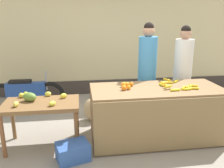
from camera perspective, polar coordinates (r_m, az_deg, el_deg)
The scene contains 12 objects.
ground_plane at distance 3.99m, azimuth 3.35°, elevation -13.33°, with size 24.00×24.00×0.00m, color gray.
market_wall_back at distance 6.06m, azimuth -1.34°, elevation 14.21°, with size 8.93×0.23×3.59m.
fruit_stall_counter at distance 3.91m, azimuth 10.76°, elevation -7.13°, with size 2.11×0.92×0.87m.
side_table_wooden at distance 3.70m, azimuth -16.97°, elevation -5.74°, with size 1.14×0.64×0.72m.
banana_bunch_pile at distance 3.90m, azimuth 15.41°, elevation -0.27°, with size 0.60×0.59×0.07m.
orange_pile at distance 3.69m, azimuth 3.58°, elevation -0.40°, with size 0.24×0.28×0.08m.
mango_papaya_pile at distance 3.78m, azimuth -18.82°, elevation -3.08°, with size 0.80×0.59×0.14m.
vendor_woman_blue_shirt at distance 4.40m, azimuth 8.59°, elevation 2.64°, with size 0.34×0.34×1.88m.
vendor_woman_white_shirt at distance 4.67m, azimuth 16.90°, elevation 2.51°, with size 0.34×0.34×1.82m.
parked_motorcycle at distance 5.23m, azimuth -20.33°, elevation -2.28°, with size 1.60×0.18×0.88m.
produce_crate at distance 3.45m, azimuth -9.62°, elevation -16.09°, with size 0.44×0.32×0.26m, color #3359A5.
produce_sack at distance 4.56m, azimuth -4.79°, elevation -6.28°, with size 0.36×0.30×0.45m, color tan.
Camera 1 is at (-0.71, -3.40, 1.95)m, focal length 37.15 mm.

